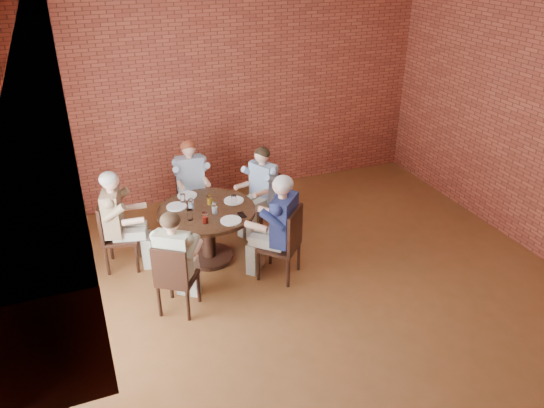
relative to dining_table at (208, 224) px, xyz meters
name	(u,v)px	position (x,y,z in m)	size (l,w,h in m)	color
floor	(323,314)	(0.90, -1.60, -0.53)	(7.00, 7.00, 0.00)	brown
ceiling	(341,0)	(0.90, -1.60, 2.87)	(7.00, 7.00, 0.00)	silver
wall_back	(226,91)	(0.90, 1.90, 1.17)	(7.00, 7.00, 0.00)	#963F2B
ceiling_beam	(37,35)	(-1.55, -1.60, 2.74)	(0.22, 6.90, 0.26)	black
dining_table	(208,224)	(0.00, 0.00, 0.00)	(1.25, 1.25, 0.75)	black
chair_a	(264,198)	(0.98, 0.48, -0.03)	(0.54, 0.54, 0.91)	black
diner_a	(261,191)	(0.91, 0.45, 0.11)	(0.50, 0.61, 1.28)	#4471B1
chair_b	(191,191)	(0.06, 1.10, -0.03)	(0.43, 0.43, 0.91)	black
diner_b	(192,184)	(0.05, 1.03, 0.12)	(0.50, 0.62, 1.29)	#90A2B7
chair_c	(113,232)	(-1.16, 0.28, -0.02)	(0.52, 0.52, 0.94)	black
diner_c	(119,221)	(-1.08, 0.26, 0.14)	(0.53, 0.66, 1.34)	brown
chair_d	(175,277)	(-0.65, -0.96, -0.03)	(0.56, 0.56, 0.91)	black
diner_d	(176,262)	(-0.60, -0.89, 0.11)	(0.50, 0.62, 1.29)	beige
chair_e	(286,241)	(0.79, -0.75, -0.01)	(0.64, 0.64, 0.97)	black
diner_e	(279,228)	(0.72, -0.69, 0.17)	(0.56, 0.69, 1.39)	#1B234E
plate_a	(234,200)	(0.40, 0.09, 0.23)	(0.26, 0.26, 0.01)	white
plate_b	(187,195)	(-0.14, 0.47, 0.23)	(0.26, 0.26, 0.01)	white
plate_c	(177,207)	(-0.34, 0.21, 0.23)	(0.26, 0.26, 0.01)	white
plate_d	(231,220)	(0.20, -0.41, 0.23)	(0.26, 0.26, 0.01)	white
glass_a	(234,200)	(0.36, -0.02, 0.29)	(0.07, 0.07, 0.14)	white
glass_b	(210,200)	(0.08, 0.12, 0.29)	(0.07, 0.07, 0.14)	white
glass_c	(183,199)	(-0.24, 0.27, 0.29)	(0.07, 0.07, 0.14)	white
glass_d	(191,204)	(-0.18, 0.09, 0.29)	(0.07, 0.07, 0.14)	white
glass_e	(190,215)	(-0.26, -0.19, 0.29)	(0.07, 0.07, 0.14)	white
glass_f	(205,218)	(-0.11, -0.33, 0.29)	(0.07, 0.07, 0.14)	white
glass_g	(215,208)	(0.07, -0.14, 0.29)	(0.07, 0.07, 0.14)	white
smartphone	(242,215)	(0.37, -0.32, 0.23)	(0.08, 0.15, 0.01)	black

